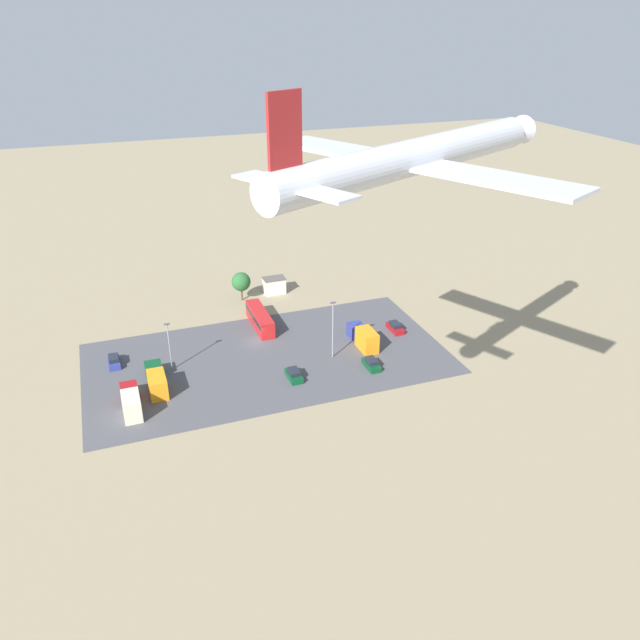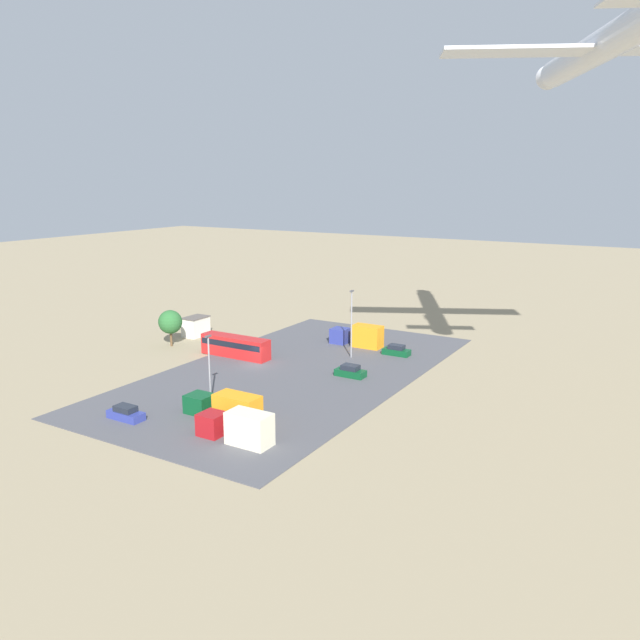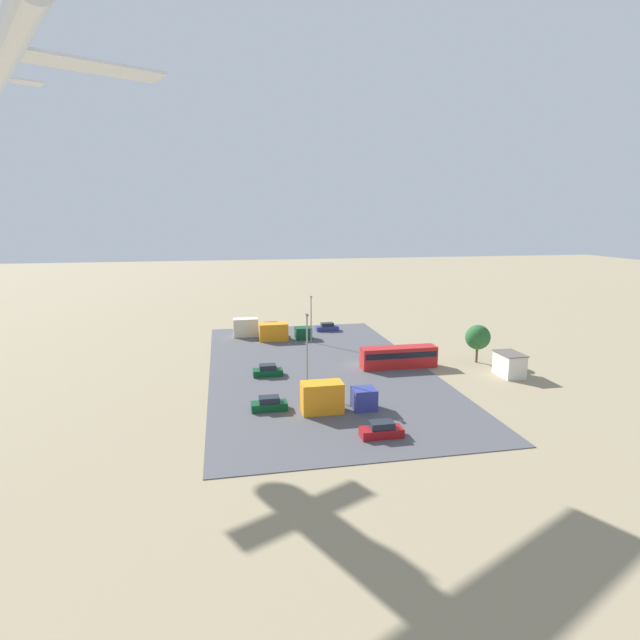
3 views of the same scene
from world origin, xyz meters
name	(u,v)px [view 1 (image 1 of 3)]	position (x,y,z in m)	size (l,w,h in m)	color
ground_plane	(258,341)	(0.00, 0.00, 0.00)	(400.00, 400.00, 0.00)	gray
parking_lot_surface	(268,358)	(0.00, 6.49, 0.04)	(58.87, 31.21, 0.08)	#4C4C51
shed_building	(274,285)	(-8.58, -19.02, 1.66)	(4.47, 3.07, 3.30)	silver
bus	(260,318)	(-1.87, -5.22, 1.73)	(2.55, 11.24, 3.07)	red
parked_car_0	(114,361)	(24.10, -0.02, 0.73)	(1.79, 4.34, 1.56)	navy
parked_car_1	(395,327)	(-24.29, 4.74, 0.75)	(1.79, 4.28, 1.60)	maroon
parked_car_2	(294,375)	(-2.14, 14.06, 0.74)	(1.89, 4.09, 1.59)	#0C4723
parked_car_3	(371,364)	(-14.93, 15.10, 0.74)	(1.78, 4.12, 1.58)	#0C4723
parked_truck_0	(131,402)	(22.51, 14.47, 1.61)	(2.48, 8.35, 3.35)	maroon
parked_truck_1	(364,337)	(-16.72, 7.89, 1.67)	(2.51, 8.56, 3.49)	navy
parked_truck_2	(156,380)	(18.38, 9.55, 1.48)	(2.57, 9.39, 3.06)	#0C4723
tree_near_shed	(241,282)	(-1.54, -17.90, 3.94)	(3.76, 3.76, 5.83)	brown
light_pole_lot_centre	(333,328)	(-10.24, 9.86, 5.58)	(0.90, 0.28, 10.12)	gray
light_pole_lot_edge	(169,344)	(15.44, 4.72, 4.64)	(0.90, 0.28, 8.27)	gray
airplane	(419,156)	(-6.69, 41.01, 39.53)	(37.67, 32.22, 8.95)	silver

